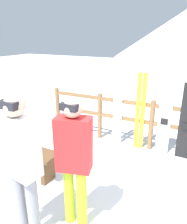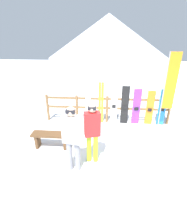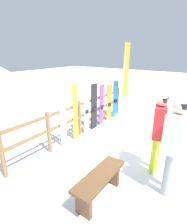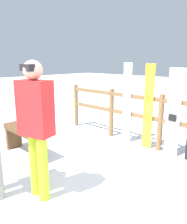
{
  "view_description": "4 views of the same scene",
  "coord_description": "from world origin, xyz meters",
  "px_view_note": "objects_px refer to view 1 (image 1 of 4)",
  "views": [
    {
      "loc": [
        0.83,
        -2.28,
        2.33
      ],
      "look_at": [
        -0.82,
        0.96,
        1.04
      ],
      "focal_mm": 35.0,
      "sensor_mm": 36.0,
      "label": 1
    },
    {
      "loc": [
        -0.04,
        -4.31,
        3.24
      ],
      "look_at": [
        -0.45,
        0.92,
        0.9
      ],
      "focal_mm": 28.0,
      "sensor_mm": 36.0,
      "label": 2
    },
    {
      "loc": [
        -3.73,
        -1.22,
        2.47
      ],
      "look_at": [
        -0.55,
        1.08,
        1.1
      ],
      "focal_mm": 28.0,
      "sensor_mm": 36.0,
      "label": 3
    },
    {
      "loc": [
        1.83,
        -1.72,
        1.69
      ],
      "look_at": [
        -0.87,
        1.09,
        0.77
      ],
      "focal_mm": 35.0,
      "sensor_mm": 36.0,
      "label": 4
    }
  ],
  "objects_px": {
    "bench": "(27,156)",
    "ski_pair_yellow": "(140,112)",
    "person_white": "(21,160)",
    "person_red": "(74,156)",
    "snowboard_white": "(165,118)",
    "ski_pair_white": "(118,108)",
    "snowboard_black_stripe": "(187,123)"
  },
  "relations": [
    {
      "from": "ski_pair_yellow",
      "to": "bench",
      "type": "bearing_deg",
      "value": -128.54
    },
    {
      "from": "bench",
      "to": "person_white",
      "type": "bearing_deg",
      "value": -46.59
    },
    {
      "from": "ski_pair_white",
      "to": "snowboard_black_stripe",
      "type": "distance_m",
      "value": 1.41
    },
    {
      "from": "bench",
      "to": "person_white",
      "type": "height_order",
      "value": "person_white"
    },
    {
      "from": "ski_pair_white",
      "to": "ski_pair_yellow",
      "type": "xyz_separation_m",
      "value": [
        0.5,
        0.0,
        -0.01
      ]
    },
    {
      "from": "bench",
      "to": "person_red",
      "type": "relative_size",
      "value": 0.69
    },
    {
      "from": "bench",
      "to": "snowboard_white",
      "type": "relative_size",
      "value": 0.74
    },
    {
      "from": "ski_pair_yellow",
      "to": "snowboard_white",
      "type": "relative_size",
      "value": 1.04
    },
    {
      "from": "snowboard_white",
      "to": "person_white",
      "type": "bearing_deg",
      "value": -111.58
    },
    {
      "from": "bench",
      "to": "ski_pair_yellow",
      "type": "bearing_deg",
      "value": 51.46
    },
    {
      "from": "ski_pair_white",
      "to": "snowboard_white",
      "type": "distance_m",
      "value": 1.0
    },
    {
      "from": "snowboard_black_stripe",
      "to": "snowboard_white",
      "type": "bearing_deg",
      "value": 179.99
    },
    {
      "from": "bench",
      "to": "ski_pair_white",
      "type": "xyz_separation_m",
      "value": [
        0.95,
        1.82,
        0.47
      ]
    },
    {
      "from": "person_white",
      "to": "person_red",
      "type": "distance_m",
      "value": 0.59
    },
    {
      "from": "bench",
      "to": "ski_pair_yellow",
      "type": "xyz_separation_m",
      "value": [
        1.45,
        1.82,
        0.46
      ]
    },
    {
      "from": "person_white",
      "to": "snowboard_white",
      "type": "xyz_separation_m",
      "value": [
        1.08,
        2.73,
        -0.25
      ]
    },
    {
      "from": "person_red",
      "to": "snowboard_white",
      "type": "height_order",
      "value": "person_red"
    },
    {
      "from": "person_white",
      "to": "ski_pair_white",
      "type": "relative_size",
      "value": 1.07
    },
    {
      "from": "bench",
      "to": "snowboard_white",
      "type": "xyz_separation_m",
      "value": [
        1.95,
        1.82,
        0.43
      ]
    },
    {
      "from": "snowboard_white",
      "to": "bench",
      "type": "bearing_deg",
      "value": -137.01
    },
    {
      "from": "ski_pair_yellow",
      "to": "snowboard_white",
      "type": "height_order",
      "value": "ski_pair_yellow"
    },
    {
      "from": "person_red",
      "to": "snowboard_white",
      "type": "xyz_separation_m",
      "value": [
        0.64,
        2.35,
        -0.21
      ]
    },
    {
      "from": "bench",
      "to": "ski_pair_white",
      "type": "height_order",
      "value": "ski_pair_white"
    },
    {
      "from": "bench",
      "to": "ski_pair_white",
      "type": "relative_size",
      "value": 0.71
    },
    {
      "from": "person_red",
      "to": "ski_pair_white",
      "type": "distance_m",
      "value": 2.39
    },
    {
      "from": "bench",
      "to": "person_red",
      "type": "distance_m",
      "value": 1.55
    },
    {
      "from": "person_white",
      "to": "person_red",
      "type": "xyz_separation_m",
      "value": [
        0.44,
        0.38,
        -0.03
      ]
    },
    {
      "from": "bench",
      "to": "snowboard_white",
      "type": "distance_m",
      "value": 2.7
    },
    {
      "from": "bench",
      "to": "ski_pair_yellow",
      "type": "height_order",
      "value": "ski_pair_yellow"
    },
    {
      "from": "ski_pair_yellow",
      "to": "snowboard_black_stripe",
      "type": "distance_m",
      "value": 0.91
    },
    {
      "from": "bench",
      "to": "snowboard_black_stripe",
      "type": "xyz_separation_m",
      "value": [
        2.36,
        1.82,
        0.4
      ]
    },
    {
      "from": "person_red",
      "to": "snowboard_black_stripe",
      "type": "height_order",
      "value": "person_red"
    }
  ]
}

